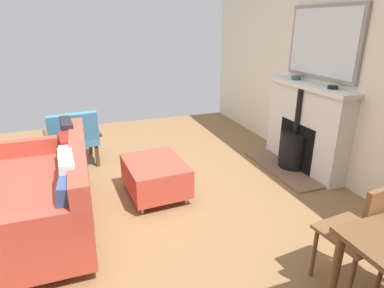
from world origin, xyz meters
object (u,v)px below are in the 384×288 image
mantel_bowl_near (296,78)px  ottoman (155,175)px  sofa (46,193)px  mantel_bowl_far (333,87)px  armchair_accent (73,136)px  fireplace (303,132)px  dining_chair_near_fireplace (366,230)px

mantel_bowl_near → ottoman: bearing=10.8°
sofa → ottoman: (-1.07, -0.26, -0.12)m
mantel_bowl_far → armchair_accent: size_ratio=0.15×
fireplace → dining_chair_near_fireplace: 2.15m
fireplace → ottoman: 1.99m
dining_chair_near_fireplace → mantel_bowl_far: bearing=-122.9°
sofa → dining_chair_near_fireplace: dining_chair_near_fireplace is taller
ottoman → mantel_bowl_far: bearing=172.2°
ottoman → dining_chair_near_fireplace: bearing=118.8°
sofa → dining_chair_near_fireplace: (-2.08, 1.57, 0.15)m
ottoman → dining_chair_near_fireplace: size_ratio=0.92×
mantel_bowl_near → armchair_accent: 3.01m
fireplace → dining_chair_near_fireplace: fireplace is taller
sofa → ottoman: sofa is taller
mantel_bowl_near → mantel_bowl_far: size_ratio=1.07×
dining_chair_near_fireplace → ottoman: bearing=-61.2°
ottoman → mantel_bowl_near: bearing=-169.2°
mantel_bowl_far → ottoman: 2.21m
mantel_bowl_far → ottoman: size_ratio=0.14×
mantel_bowl_near → sofa: mantel_bowl_near is taller
sofa → ottoman: bearing=-166.4°
mantel_bowl_near → mantel_bowl_far: mantel_bowl_near is taller
mantel_bowl_near → dining_chair_near_fireplace: size_ratio=0.14×
ottoman → armchair_accent: armchair_accent is taller
fireplace → armchair_accent: size_ratio=1.83×
fireplace → mantel_bowl_far: mantel_bowl_far is taller
mantel_bowl_far → armchair_accent: bearing=-26.2°
fireplace → sofa: bearing=6.5°
ottoman → dining_chair_near_fireplace: dining_chair_near_fireplace is taller
fireplace → armchair_accent: (2.79, -1.03, -0.07)m
ottoman → armchair_accent: (0.82, -1.12, 0.18)m
mantel_bowl_far → ottoman: bearing=-7.8°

